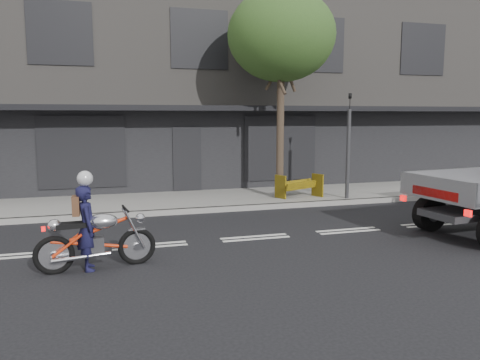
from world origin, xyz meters
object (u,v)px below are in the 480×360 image
street_tree (281,36)px  construction_barrier (302,186)px  rider (87,228)px  motorcycle (96,238)px  traffic_light_pole (348,152)px

street_tree → construction_barrier: size_ratio=4.81×
street_tree → rider: street_tree is taller
street_tree → rider: size_ratio=4.31×
street_tree → construction_barrier: street_tree is taller
motorcycle → construction_barrier: 8.00m
construction_barrier → traffic_light_pole: bearing=-14.5°
motorcycle → construction_barrier: size_ratio=1.56×
street_tree → motorcycle: size_ratio=3.09×
traffic_light_pole → construction_barrier: bearing=165.5°
rider → construction_barrier: rider is taller
rider → construction_barrier: bearing=-59.2°
street_tree → traffic_light_pole: street_tree is taller
construction_barrier → rider: bearing=-142.1°
street_tree → traffic_light_pole: 4.23m
traffic_light_pole → motorcycle: traffic_light_pole is taller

